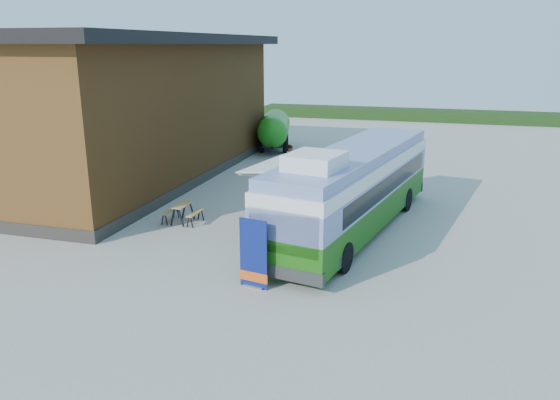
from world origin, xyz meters
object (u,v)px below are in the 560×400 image
(person_a, at_px, (290,163))
(person_b, at_px, (337,173))
(bus, at_px, (354,187))
(slurry_tanker, at_px, (274,128))
(banner, at_px, (253,260))
(picnic_table, at_px, (182,209))

(person_a, relative_size, person_b, 1.03)
(bus, distance_m, person_a, 8.20)
(person_a, bearing_deg, slurry_tanker, 53.26)
(person_a, height_order, slurry_tanker, slurry_tanker)
(banner, distance_m, picnic_table, 6.94)
(banner, xyz_separation_m, person_b, (0.35, 11.41, 0.09))
(bus, height_order, person_b, bus)
(person_a, bearing_deg, banner, -138.24)
(picnic_table, bearing_deg, person_b, 51.34)
(bus, relative_size, person_b, 6.40)
(person_a, xyz_separation_m, person_b, (2.74, -1.44, -0.03))
(banner, height_order, slurry_tanker, slurry_tanker)
(bus, distance_m, picnic_table, 6.95)
(bus, distance_m, banner, 6.36)
(bus, distance_m, person_b, 5.74)
(banner, bearing_deg, person_b, 99.28)
(bus, xyz_separation_m, person_b, (-1.65, 5.44, -0.81))
(bus, bearing_deg, slurry_tanker, 127.98)
(banner, distance_m, person_b, 11.41)
(bus, height_order, slurry_tanker, bus)
(slurry_tanker, bearing_deg, picnic_table, -99.82)
(picnic_table, xyz_separation_m, person_a, (2.39, 7.83, 0.40))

